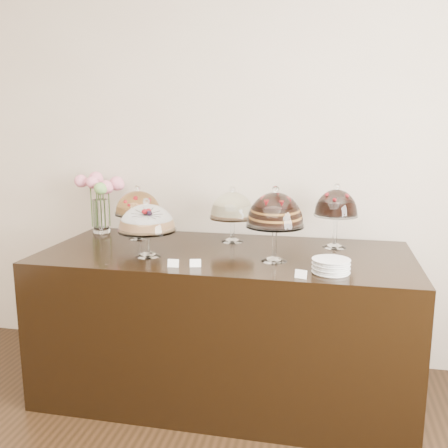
% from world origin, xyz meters
% --- Properties ---
extents(wall_back, '(5.00, 0.04, 3.00)m').
position_xyz_m(wall_back, '(0.00, 3.00, 1.50)').
color(wall_back, beige).
rests_on(wall_back, ground).
extents(display_counter, '(2.20, 1.00, 0.90)m').
position_xyz_m(display_counter, '(0.16, 2.45, 0.45)').
color(display_counter, black).
rests_on(display_counter, ground).
extents(cake_stand_sugar_sponge, '(0.34, 0.34, 0.34)m').
position_xyz_m(cake_stand_sugar_sponge, '(-0.27, 2.25, 1.11)').
color(cake_stand_sugar_sponge, white).
rests_on(cake_stand_sugar_sponge, display_counter).
extents(cake_stand_choco_layer, '(0.32, 0.32, 0.42)m').
position_xyz_m(cake_stand_choco_layer, '(0.47, 2.30, 1.18)').
color(cake_stand_choco_layer, white).
rests_on(cake_stand_choco_layer, display_counter).
extents(cake_stand_cheesecake, '(0.30, 0.30, 0.36)m').
position_xyz_m(cake_stand_cheesecake, '(0.14, 2.72, 1.13)').
color(cake_stand_cheesecake, white).
rests_on(cake_stand_cheesecake, display_counter).
extents(cake_stand_dark_choco, '(0.27, 0.27, 0.40)m').
position_xyz_m(cake_stand_dark_choco, '(0.80, 2.70, 1.16)').
color(cake_stand_dark_choco, white).
rests_on(cake_stand_dark_choco, display_counter).
extents(cake_stand_fruit_tart, '(0.31, 0.31, 0.36)m').
position_xyz_m(cake_stand_fruit_tart, '(-0.49, 2.67, 1.13)').
color(cake_stand_fruit_tart, white).
rests_on(cake_stand_fruit_tart, display_counter).
extents(flower_vase, '(0.31, 0.28, 0.42)m').
position_xyz_m(flower_vase, '(-0.82, 2.81, 1.16)').
color(flower_vase, white).
rests_on(flower_vase, display_counter).
extents(plate_stack, '(0.19, 0.19, 0.07)m').
position_xyz_m(plate_stack, '(0.78, 2.14, 0.94)').
color(plate_stack, white).
rests_on(plate_stack, display_counter).
extents(price_card_left, '(0.06, 0.02, 0.04)m').
position_xyz_m(price_card_left, '(-0.05, 2.06, 0.92)').
color(price_card_left, white).
rests_on(price_card_left, display_counter).
extents(price_card_right, '(0.06, 0.03, 0.04)m').
position_xyz_m(price_card_right, '(0.63, 2.01, 0.92)').
color(price_card_right, white).
rests_on(price_card_right, display_counter).
extents(price_card_extra, '(0.06, 0.03, 0.04)m').
position_xyz_m(price_card_extra, '(0.06, 2.09, 0.92)').
color(price_card_extra, white).
rests_on(price_card_extra, display_counter).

